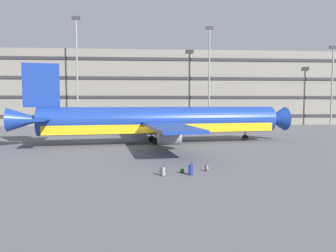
# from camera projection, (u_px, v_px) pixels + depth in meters

# --- Properties ---
(ground_plane) EXTENTS (600.00, 600.00, 0.00)m
(ground_plane) POSITION_uv_depth(u_px,v_px,m) (144.00, 146.00, 41.29)
(ground_plane) COLOR #5B5B60
(terminal_structure) EXTENTS (168.75, 21.25, 18.97)m
(terminal_structure) POSITION_uv_depth(u_px,v_px,m) (145.00, 89.00, 88.35)
(terminal_structure) COLOR gray
(terminal_structure) RESTS_ON ground_plane
(airliner) EXTENTS (39.24, 31.86, 10.72)m
(airliner) POSITION_uv_depth(u_px,v_px,m) (160.00, 122.00, 43.65)
(airliner) COLOR navy
(airliner) RESTS_ON ground_plane
(light_mast_left) EXTENTS (1.80, 0.50, 25.14)m
(light_mast_left) POSITION_uv_depth(u_px,v_px,m) (77.00, 65.00, 70.95)
(light_mast_left) COLOR gray
(light_mast_left) RESTS_ON ground_plane
(light_mast_center_left) EXTENTS (1.80, 0.50, 23.43)m
(light_mast_center_left) POSITION_uv_depth(u_px,v_px,m) (209.00, 70.00, 73.02)
(light_mast_center_left) COLOR gray
(light_mast_center_left) RESTS_ON ground_plane
(light_mast_center_right) EXTENTS (1.80, 0.50, 19.35)m
(light_mast_center_right) POSITION_uv_depth(u_px,v_px,m) (332.00, 79.00, 75.15)
(light_mast_center_right) COLOR gray
(light_mast_center_right) RESTS_ON ground_plane
(suitcase_large) EXTENTS (0.40, 0.46, 1.02)m
(suitcase_large) POSITION_uv_depth(u_px,v_px,m) (191.00, 169.00, 24.45)
(suitcase_large) COLOR navy
(suitcase_large) RESTS_ON ground_plane
(suitcase_purple) EXTENTS (0.43, 0.48, 0.84)m
(suitcase_purple) POSITION_uv_depth(u_px,v_px,m) (163.00, 171.00, 24.13)
(suitcase_purple) COLOR gray
(suitcase_purple) RESTS_ON ground_plane
(backpack_navy) EXTENTS (0.40, 0.33, 0.48)m
(backpack_navy) POSITION_uv_depth(u_px,v_px,m) (182.00, 171.00, 25.11)
(backpack_navy) COLOR #264C26
(backpack_navy) RESTS_ON ground_plane
(backpack_laid_flat) EXTENTS (0.28, 0.34, 0.56)m
(backpack_laid_flat) POSITION_uv_depth(u_px,v_px,m) (207.00, 168.00, 25.82)
(backpack_laid_flat) COLOR gray
(backpack_laid_flat) RESTS_ON ground_plane
(backpack_orange) EXTENTS (0.33, 0.42, 0.56)m
(backpack_orange) POSITION_uv_depth(u_px,v_px,m) (165.00, 170.00, 25.07)
(backpack_orange) COLOR black
(backpack_orange) RESTS_ON ground_plane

